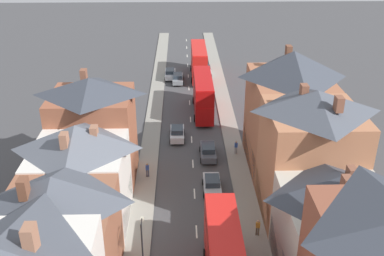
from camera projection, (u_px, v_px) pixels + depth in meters
The scene contains 16 objects.
pavement_left at pixel (152, 132), 58.08m from camera, with size 2.20×104.00×0.14m, color gray.
pavement_right at pixel (230, 131), 58.31m from camera, with size 2.20×104.00×0.14m, color gray.
centre_line_dashes at pixel (192, 139), 56.43m from camera, with size 0.14×97.80×0.01m.
terrace_row_right at pixel (339, 215), 32.77m from camera, with size 8.00×45.90×13.23m.
double_decker_bus_lead at pixel (203, 94), 62.68m from camera, with size 2.74×10.80×5.30m.
double_decker_bus_mid_street at pixel (199, 61), 76.32m from camera, with size 2.74×10.80×5.30m.
car_near_blue at pixel (206, 70), 78.28m from camera, with size 1.90×4.12×1.59m.
car_near_silver at pixel (170, 74), 76.68m from camera, with size 1.90×4.47×1.63m.
car_parked_left_a at pixel (177, 133), 56.14m from camera, with size 1.90×4.01×1.71m.
car_parked_right_a at pixel (208, 151), 52.01m from camera, with size 1.90×4.40×1.67m.
car_mid_black at pixel (178, 78), 74.68m from camera, with size 1.90×4.59×1.59m.
car_parked_left_b at pixel (212, 184), 45.68m from camera, with size 1.90×3.88×1.67m.
pedestrian_mid_right at pixel (258, 227), 39.23m from camera, with size 0.36×0.22×1.61m.
pedestrian_far_left at pixel (147, 169), 47.95m from camera, with size 0.36×0.22×1.61m.
pedestrian_far_right at pixel (236, 147), 52.52m from camera, with size 0.36×0.22×1.61m.
street_lamp at pixel (143, 248), 33.54m from camera, with size 0.20×1.12×5.50m.
Camera 1 is at (-1.21, -14.10, 25.98)m, focal length 42.00 mm.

